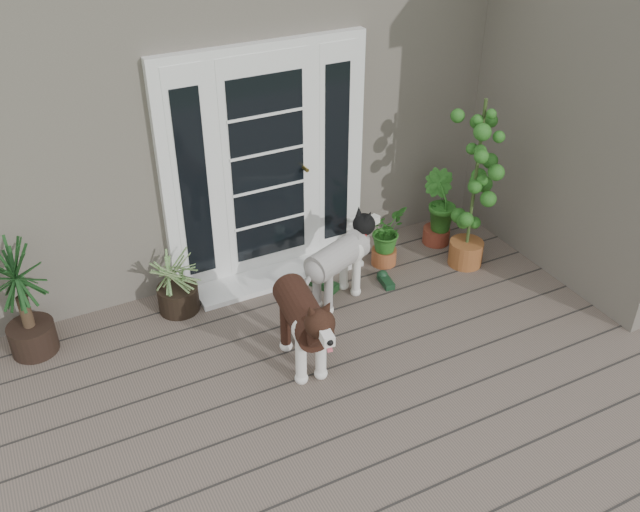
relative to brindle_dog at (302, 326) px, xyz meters
name	(u,v)px	position (x,y,z in m)	size (l,w,h in m)	color
deck	(414,413)	(0.52, -0.82, -0.43)	(6.20, 4.60, 0.12)	#6B5B4C
house_main	(207,58)	(0.52, 3.43, 1.06)	(7.40, 4.00, 3.10)	#665E54
house_wing	(628,109)	(3.42, 0.28, 1.06)	(1.60, 2.40, 3.10)	#665E54
door_unit	(266,165)	(0.32, 1.38, 0.70)	(1.90, 0.14, 2.15)	white
door_step	(279,275)	(0.32, 1.18, -0.35)	(1.60, 0.40, 0.05)	white
brindle_dog	(302,326)	(0.00, 0.00, 0.00)	(0.38, 0.89, 0.74)	#3E2016
white_dog	(337,268)	(0.64, 0.62, -0.03)	(0.35, 0.81, 0.67)	silver
spider_plant	(176,280)	(-0.66, 1.13, -0.06)	(0.59, 0.59, 0.63)	#728F58
yucca	(22,300)	(-1.87, 1.12, 0.13)	(0.70, 0.70, 1.01)	black
herb_a	(385,241)	(1.32, 0.94, -0.12)	(0.39, 0.39, 0.49)	#1A5C1A
herb_b	(438,218)	(2.00, 1.03, -0.09)	(0.37, 0.37, 0.56)	#29631C
herb_c	(505,198)	(2.86, 1.05, -0.09)	(0.37, 0.37, 0.57)	#1C5618
sapling	(475,184)	(2.02, 0.58, 0.49)	(0.51, 0.51, 1.72)	#175017
clog_left	(324,284)	(0.62, 0.84, -0.32)	(0.14, 0.31, 0.09)	#143216
clog_right	(386,280)	(1.16, 0.63, -0.33)	(0.12, 0.26, 0.08)	#15341D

